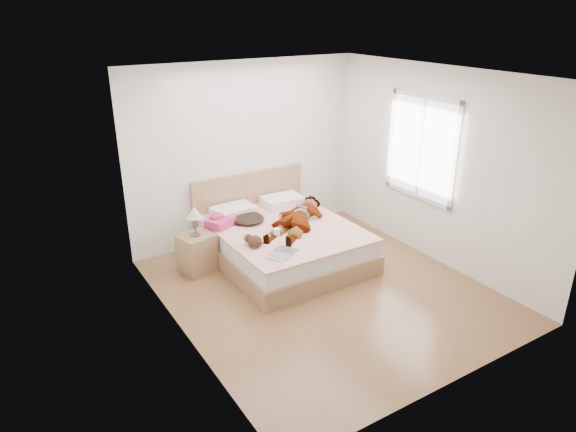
{
  "coord_description": "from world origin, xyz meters",
  "views": [
    {
      "loc": [
        -3.3,
        -4.46,
        3.27
      ],
      "look_at": [
        0.0,
        0.85,
        0.7
      ],
      "focal_mm": 32.0,
      "sensor_mm": 36.0,
      "label": 1
    }
  ],
  "objects_px": {
    "phone": "(252,209)",
    "plush_toy": "(254,241)",
    "magazine": "(283,253)",
    "coffee_mug": "(277,232)",
    "towel": "(219,221)",
    "nightstand": "(197,250)",
    "woman": "(298,215)",
    "bed": "(281,240)"
  },
  "relations": [
    {
      "from": "phone",
      "to": "towel",
      "type": "distance_m",
      "value": 0.47
    },
    {
      "from": "towel",
      "to": "magazine",
      "type": "distance_m",
      "value": 1.21
    },
    {
      "from": "bed",
      "to": "towel",
      "type": "relative_size",
      "value": 4.76
    },
    {
      "from": "woman",
      "to": "phone",
      "type": "height_order",
      "value": "woman"
    },
    {
      "from": "woman",
      "to": "plush_toy",
      "type": "height_order",
      "value": "woman"
    },
    {
      "from": "phone",
      "to": "coffee_mug",
      "type": "distance_m",
      "value": 0.63
    },
    {
      "from": "phone",
      "to": "plush_toy",
      "type": "relative_size",
      "value": 0.3
    },
    {
      "from": "woman",
      "to": "towel",
      "type": "height_order",
      "value": "woman"
    },
    {
      "from": "phone",
      "to": "magazine",
      "type": "distance_m",
      "value": 1.14
    },
    {
      "from": "phone",
      "to": "woman",
      "type": "bearing_deg",
      "value": -77.6
    },
    {
      "from": "woman",
      "to": "plush_toy",
      "type": "xyz_separation_m",
      "value": [
        -0.87,
        -0.35,
        -0.03
      ]
    },
    {
      "from": "bed",
      "to": "magazine",
      "type": "height_order",
      "value": "bed"
    },
    {
      "from": "magazine",
      "to": "coffee_mug",
      "type": "xyz_separation_m",
      "value": [
        0.21,
        0.49,
        0.04
      ]
    },
    {
      "from": "coffee_mug",
      "to": "plush_toy",
      "type": "bearing_deg",
      "value": -163.04
    },
    {
      "from": "towel",
      "to": "nightstand",
      "type": "distance_m",
      "value": 0.5
    },
    {
      "from": "magazine",
      "to": "nightstand",
      "type": "xyz_separation_m",
      "value": [
        -0.69,
        1.04,
        -0.22
      ]
    },
    {
      "from": "phone",
      "to": "plush_toy",
      "type": "bearing_deg",
      "value": -155.5
    },
    {
      "from": "woman",
      "to": "coffee_mug",
      "type": "bearing_deg",
      "value": -103.46
    },
    {
      "from": "phone",
      "to": "coffee_mug",
      "type": "xyz_separation_m",
      "value": [
        0.03,
        -0.62,
        -0.12
      ]
    },
    {
      "from": "phone",
      "to": "plush_toy",
      "type": "height_order",
      "value": "phone"
    },
    {
      "from": "bed",
      "to": "nightstand",
      "type": "distance_m",
      "value": 1.16
    },
    {
      "from": "plush_toy",
      "to": "nightstand",
      "type": "xyz_separation_m",
      "value": [
        -0.49,
        0.67,
        -0.28
      ]
    },
    {
      "from": "woman",
      "to": "magazine",
      "type": "bearing_deg",
      "value": -82.26
    },
    {
      "from": "phone",
      "to": "bed",
      "type": "bearing_deg",
      "value": -90.83
    },
    {
      "from": "coffee_mug",
      "to": "magazine",
      "type": "bearing_deg",
      "value": -112.72
    },
    {
      "from": "plush_toy",
      "to": "nightstand",
      "type": "height_order",
      "value": "nightstand"
    },
    {
      "from": "towel",
      "to": "plush_toy",
      "type": "relative_size",
      "value": 1.52
    },
    {
      "from": "towel",
      "to": "plush_toy",
      "type": "distance_m",
      "value": 0.81
    },
    {
      "from": "woman",
      "to": "coffee_mug",
      "type": "relative_size",
      "value": 12.43
    },
    {
      "from": "woman",
      "to": "bed",
      "type": "bearing_deg",
      "value": -143.66
    },
    {
      "from": "magazine",
      "to": "coffee_mug",
      "type": "bearing_deg",
      "value": 67.28
    },
    {
      "from": "bed",
      "to": "coffee_mug",
      "type": "bearing_deg",
      "value": -129.24
    },
    {
      "from": "phone",
      "to": "plush_toy",
      "type": "distance_m",
      "value": 0.84
    },
    {
      "from": "magazine",
      "to": "plush_toy",
      "type": "bearing_deg",
      "value": 118.82
    },
    {
      "from": "phone",
      "to": "towel",
      "type": "relative_size",
      "value": 0.2
    },
    {
      "from": "phone",
      "to": "nightstand",
      "type": "height_order",
      "value": "nightstand"
    },
    {
      "from": "woman",
      "to": "bed",
      "type": "distance_m",
      "value": 0.42
    },
    {
      "from": "coffee_mug",
      "to": "plush_toy",
      "type": "xyz_separation_m",
      "value": [
        -0.41,
        -0.12,
        0.03
      ]
    },
    {
      "from": "woman",
      "to": "phone",
      "type": "distance_m",
      "value": 0.64
    },
    {
      "from": "towel",
      "to": "plush_toy",
      "type": "height_order",
      "value": "towel"
    },
    {
      "from": "nightstand",
      "to": "towel",
      "type": "bearing_deg",
      "value": 18.23
    },
    {
      "from": "phone",
      "to": "magazine",
      "type": "bearing_deg",
      "value": -137.71
    }
  ]
}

